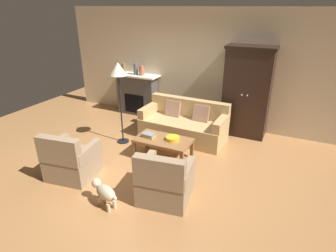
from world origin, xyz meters
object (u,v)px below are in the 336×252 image
(floor_lamp, at_px, (118,74))
(coffee_table, at_px, (163,142))
(armoire, at_px, (247,92))
(fruit_bowl, at_px, (173,138))
(mantel_vase_terracotta, at_px, (142,71))
(couch, at_px, (184,125))
(mantel_vase_bronze, at_px, (124,68))
(dog, at_px, (105,192))
(mantel_vase_slate, at_px, (136,69))
(fireplace, at_px, (137,94))
(armchair_near_right, at_px, (165,182))
(armchair_near_left, at_px, (71,161))
(book_stack, at_px, (149,135))

(floor_lamp, bearing_deg, coffee_table, -12.75)
(armoire, xyz_separation_m, fruit_bowl, (-1.00, -1.81, -0.57))
(coffee_table, distance_m, mantel_vase_terracotta, 2.63)
(couch, relative_size, mantel_vase_bronze, 7.19)
(mantel_vase_terracotta, bearing_deg, fruit_bowl, -46.56)
(floor_lamp, relative_size, dog, 3.22)
(mantel_vase_slate, distance_m, floor_lamp, 1.79)
(fireplace, relative_size, couch, 0.65)
(mantel_vase_slate, bearing_deg, fruit_bowl, -43.78)
(fireplace, xyz_separation_m, coffee_table, (1.76, -1.93, -0.20))
(couch, distance_m, dog, 2.73)
(coffee_table, distance_m, armchair_near_right, 1.29)
(armchair_near_left, bearing_deg, floor_lamp, 88.75)
(armchair_near_left, bearing_deg, couch, 63.16)
(couch, distance_m, armchair_near_right, 2.27)
(armchair_near_left, bearing_deg, armchair_near_right, 4.40)
(couch, xyz_separation_m, coffee_table, (-0.01, -1.05, 0.05))
(dog, bearing_deg, mantel_vase_slate, 114.18)
(couch, height_order, coffee_table, couch)
(couch, xyz_separation_m, mantel_vase_bronze, (-2.15, 0.86, 0.94))
(fruit_bowl, height_order, book_stack, book_stack)
(armoire, xyz_separation_m, floor_lamp, (-2.32, -1.60, 0.52))
(book_stack, bearing_deg, mantel_vase_terracotta, 123.31)
(mantel_vase_slate, height_order, mantel_vase_terracotta, mantel_vase_slate)
(armoire, relative_size, couch, 1.05)
(mantel_vase_slate, height_order, dog, mantel_vase_slate)
(armoire, relative_size, book_stack, 7.98)
(mantel_vase_slate, xyz_separation_m, armchair_near_right, (2.36, -3.05, -0.95))
(fireplace, distance_m, fruit_bowl, 2.71)
(coffee_table, relative_size, fruit_bowl, 4.02)
(mantel_vase_terracotta, bearing_deg, armchair_near_left, -82.62)
(mantel_vase_bronze, bearing_deg, book_stack, -46.64)
(fireplace, bearing_deg, couch, -26.48)
(fireplace, height_order, coffee_table, fireplace)
(mantel_vase_terracotta, bearing_deg, mantel_vase_slate, 180.00)
(armoire, distance_m, fruit_bowl, 2.14)
(couch, bearing_deg, floor_lamp, -145.26)
(couch, distance_m, fruit_bowl, 1.03)
(fruit_bowl, distance_m, mantel_vase_bronze, 3.09)
(book_stack, height_order, floor_lamp, floor_lamp)
(mantel_vase_slate, distance_m, mantel_vase_terracotta, 0.18)
(mantel_vase_terracotta, height_order, floor_lamp, floor_lamp)
(couch, relative_size, mantel_vase_slate, 6.64)
(mantel_vase_terracotta, bearing_deg, armchair_near_right, -54.49)
(couch, bearing_deg, armchair_near_left, -116.84)
(couch, distance_m, coffee_table, 1.05)
(armchair_near_right, bearing_deg, mantel_vase_bronze, 131.89)
(floor_lamp, bearing_deg, fireplace, 110.51)
(armchair_near_left, bearing_deg, book_stack, 54.99)
(coffee_table, bearing_deg, mantel_vase_terracotta, 129.57)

